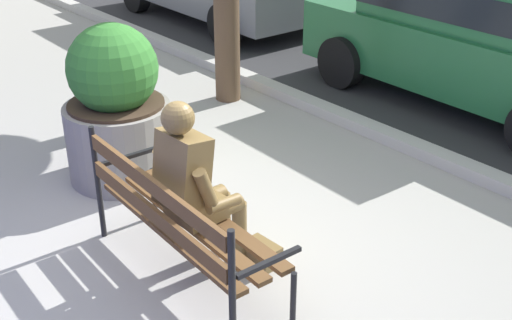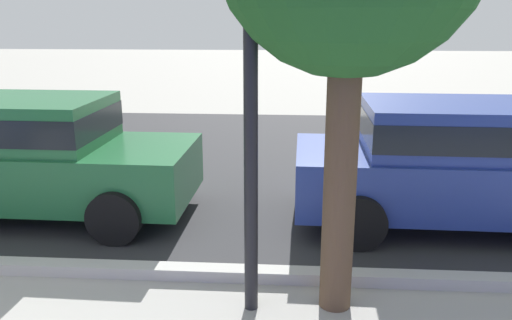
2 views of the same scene
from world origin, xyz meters
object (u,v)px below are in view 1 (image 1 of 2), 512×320
object	(u,v)px
concrete_planter	(117,110)
parked_car_green	(477,31)
park_bench	(176,217)
bronze_statue_seated	(202,192)

from	to	relation	value
concrete_planter	parked_car_green	world-z (taller)	parked_car_green
park_bench	parked_car_green	bearing A→B (deg)	99.24
park_bench	bronze_statue_seated	xyz separation A→B (m)	(0.01, 0.21, 0.12)
concrete_planter	park_bench	bearing A→B (deg)	-16.42
park_bench	concrete_planter	bearing A→B (deg)	163.58
concrete_planter	parked_car_green	bearing A→B (deg)	77.20
concrete_planter	parked_car_green	xyz separation A→B (m)	(0.94, 4.12, 0.18)
park_bench	concrete_planter	xyz separation A→B (m)	(-1.69, 0.50, 0.12)
park_bench	parked_car_green	xyz separation A→B (m)	(-0.75, 4.62, 0.30)
park_bench	bronze_statue_seated	size ratio (longest dim) A/B	1.33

